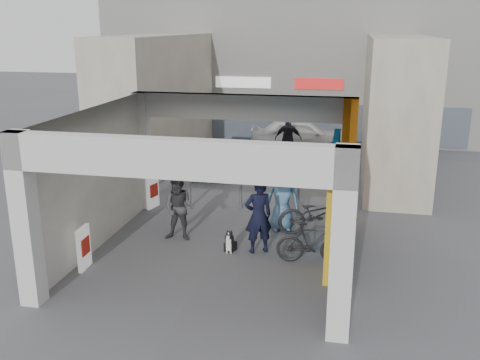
% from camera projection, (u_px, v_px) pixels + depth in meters
% --- Properties ---
extents(ground, '(90.00, 90.00, 0.00)m').
position_uv_depth(ground, '(226.00, 239.00, 13.92)').
color(ground, '#545459').
rests_on(ground, ground).
extents(arcade_canopy, '(6.40, 6.45, 6.40)m').
position_uv_depth(arcade_canopy, '(240.00, 162.00, 12.40)').
color(arcade_canopy, beige).
rests_on(arcade_canopy, ground).
extents(far_building, '(18.00, 4.08, 8.00)m').
position_uv_depth(far_building, '(292.00, 54.00, 25.95)').
color(far_building, silver).
rests_on(far_building, ground).
extents(plaza_bldg_left, '(2.00, 9.00, 5.00)m').
position_uv_depth(plaza_bldg_left, '(159.00, 100.00, 21.16)').
color(plaza_bldg_left, '#BDB69D').
rests_on(plaza_bldg_left, ground).
extents(plaza_bldg_right, '(2.00, 9.00, 5.00)m').
position_uv_depth(plaza_bldg_right, '(394.00, 107.00, 19.38)').
color(plaza_bldg_right, '#BDB69D').
rests_on(plaza_bldg_right, ground).
extents(bollard_left, '(0.09, 0.09, 0.96)m').
position_uv_depth(bollard_left, '(190.00, 192.00, 16.23)').
color(bollard_left, '#94969C').
rests_on(bollard_left, ground).
extents(bollard_center, '(0.09, 0.09, 0.94)m').
position_uv_depth(bollard_center, '(241.00, 194.00, 16.11)').
color(bollard_center, '#94969C').
rests_on(bollard_center, ground).
extents(bollard_right, '(0.09, 0.09, 0.91)m').
position_uv_depth(bollard_right, '(298.00, 199.00, 15.63)').
color(bollard_right, '#94969C').
rests_on(bollard_right, ground).
extents(advert_board_near, '(0.12, 0.55, 1.00)m').
position_uv_depth(advert_board_near, '(84.00, 248.00, 12.11)').
color(advert_board_near, white).
rests_on(advert_board_near, ground).
extents(advert_board_far, '(0.21, 0.55, 1.00)m').
position_uv_depth(advert_board_far, '(153.00, 192.00, 16.18)').
color(advert_board_far, white).
rests_on(advert_board_far, ground).
extents(cafe_set, '(1.49, 1.20, 0.90)m').
position_uv_depth(cafe_set, '(222.00, 171.00, 19.20)').
color(cafe_set, '#98989C').
rests_on(cafe_set, ground).
extents(produce_stand, '(1.20, 0.65, 0.79)m').
position_uv_depth(produce_stand, '(208.00, 172.00, 19.02)').
color(produce_stand, black).
rests_on(produce_stand, ground).
extents(crate_stack, '(0.49, 0.41, 0.56)m').
position_uv_depth(crate_stack, '(282.00, 163.00, 20.37)').
color(crate_stack, '#1C6228').
rests_on(crate_stack, ground).
extents(border_collie, '(0.22, 0.42, 0.59)m').
position_uv_depth(border_collie, '(230.00, 243.00, 13.08)').
color(border_collie, black).
rests_on(border_collie, ground).
extents(man_with_dog, '(0.81, 0.71, 1.87)m').
position_uv_depth(man_with_dog, '(258.00, 216.00, 12.88)').
color(man_with_dog, black).
rests_on(man_with_dog, ground).
extents(man_back_turned, '(0.85, 0.67, 1.71)m').
position_uv_depth(man_back_turned, '(179.00, 208.00, 13.66)').
color(man_back_turned, '#38383A').
rests_on(man_back_turned, ground).
extents(man_elderly, '(0.95, 0.71, 1.76)m').
position_uv_depth(man_elderly, '(282.00, 199.00, 14.33)').
color(man_elderly, '#547FA4').
rests_on(man_elderly, ground).
extents(man_crates, '(1.09, 0.47, 1.85)m').
position_uv_depth(man_crates, '(288.00, 139.00, 21.63)').
color(man_crates, black).
rests_on(man_crates, ground).
extents(bicycle_front, '(2.22, 1.23, 1.11)m').
position_uv_depth(bicycle_front, '(318.00, 214.00, 14.13)').
color(bicycle_front, black).
rests_on(bicycle_front, ground).
extents(bicycle_rear, '(1.70, 0.63, 1.00)m').
position_uv_depth(bicycle_rear, '(312.00, 243.00, 12.40)').
color(bicycle_rear, black).
rests_on(bicycle_rear, ground).
extents(white_van, '(4.66, 2.38, 1.52)m').
position_uv_depth(white_van, '(302.00, 135.00, 23.14)').
color(white_van, silver).
rests_on(white_van, ground).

